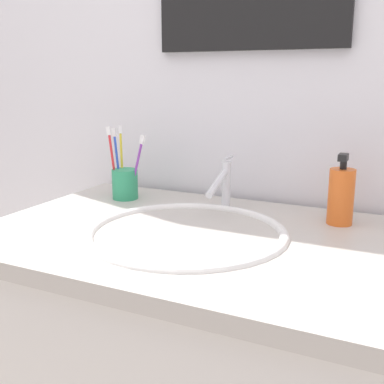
{
  "coord_description": "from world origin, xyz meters",
  "views": [
    {
      "loc": [
        0.45,
        -0.94,
        1.23
      ],
      "look_at": [
        -0.01,
        0.01,
        0.97
      ],
      "focal_mm": 44.54,
      "sensor_mm": 36.0,
      "label": 1
    }
  ],
  "objects_px": {
    "soap_dispenser": "(341,196)",
    "toothbrush_yellow": "(121,156)",
    "toothbrush_cup": "(125,184)",
    "toothbrush_blue": "(117,158)",
    "toothbrush_purple": "(137,163)",
    "toothbrush_red": "(112,158)",
    "faucet": "(223,183)"
  },
  "relations": [
    {
      "from": "toothbrush_purple",
      "to": "soap_dispenser",
      "type": "distance_m",
      "value": 0.56
    },
    {
      "from": "toothbrush_yellow",
      "to": "soap_dispenser",
      "type": "height_order",
      "value": "toothbrush_yellow"
    },
    {
      "from": "toothbrush_purple",
      "to": "soap_dispenser",
      "type": "relative_size",
      "value": 1.07
    },
    {
      "from": "toothbrush_red",
      "to": "soap_dispenser",
      "type": "distance_m",
      "value": 0.63
    },
    {
      "from": "toothbrush_red",
      "to": "toothbrush_purple",
      "type": "bearing_deg",
      "value": 9.48
    },
    {
      "from": "toothbrush_red",
      "to": "toothbrush_yellow",
      "type": "distance_m",
      "value": 0.04
    },
    {
      "from": "toothbrush_yellow",
      "to": "faucet",
      "type": "bearing_deg",
      "value": -2.09
    },
    {
      "from": "toothbrush_cup",
      "to": "toothbrush_purple",
      "type": "xyz_separation_m",
      "value": [
        0.04,
        -0.0,
        0.07
      ]
    },
    {
      "from": "soap_dispenser",
      "to": "toothbrush_yellow",
      "type": "bearing_deg",
      "value": 179.47
    },
    {
      "from": "toothbrush_cup",
      "to": "faucet",
      "type": "bearing_deg",
      "value": 2.7
    },
    {
      "from": "faucet",
      "to": "soap_dispenser",
      "type": "bearing_deg",
      "value": 1.17
    },
    {
      "from": "toothbrush_blue",
      "to": "toothbrush_yellow",
      "type": "height_order",
      "value": "toothbrush_yellow"
    },
    {
      "from": "toothbrush_cup",
      "to": "toothbrush_blue",
      "type": "height_order",
      "value": "toothbrush_blue"
    },
    {
      "from": "toothbrush_blue",
      "to": "toothbrush_purple",
      "type": "relative_size",
      "value": 1.07
    },
    {
      "from": "soap_dispenser",
      "to": "toothbrush_purple",
      "type": "bearing_deg",
      "value": -177.86
    },
    {
      "from": "faucet",
      "to": "toothbrush_yellow",
      "type": "bearing_deg",
      "value": 177.91
    },
    {
      "from": "faucet",
      "to": "soap_dispenser",
      "type": "height_order",
      "value": "soap_dispenser"
    },
    {
      "from": "faucet",
      "to": "toothbrush_cup",
      "type": "relative_size",
      "value": 1.86
    },
    {
      "from": "toothbrush_red",
      "to": "toothbrush_yellow",
      "type": "relative_size",
      "value": 1.0
    },
    {
      "from": "faucet",
      "to": "toothbrush_red",
      "type": "distance_m",
      "value": 0.34
    },
    {
      "from": "toothbrush_red",
      "to": "faucet",
      "type": "bearing_deg",
      "value": 4.7
    },
    {
      "from": "faucet",
      "to": "toothbrush_blue",
      "type": "relative_size",
      "value": 0.81
    },
    {
      "from": "toothbrush_cup",
      "to": "toothbrush_red",
      "type": "height_order",
      "value": "toothbrush_red"
    },
    {
      "from": "toothbrush_purple",
      "to": "toothbrush_blue",
      "type": "bearing_deg",
      "value": 176.21
    },
    {
      "from": "faucet",
      "to": "soap_dispenser",
      "type": "distance_m",
      "value": 0.3
    },
    {
      "from": "soap_dispenser",
      "to": "toothbrush_cup",
      "type": "bearing_deg",
      "value": -178.07
    },
    {
      "from": "toothbrush_cup",
      "to": "soap_dispenser",
      "type": "xyz_separation_m",
      "value": [
        0.6,
        0.02,
        0.03
      ]
    },
    {
      "from": "faucet",
      "to": "toothbrush_yellow",
      "type": "relative_size",
      "value": 0.79
    },
    {
      "from": "toothbrush_cup",
      "to": "soap_dispenser",
      "type": "distance_m",
      "value": 0.6
    },
    {
      "from": "toothbrush_blue",
      "to": "toothbrush_yellow",
      "type": "relative_size",
      "value": 0.97
    },
    {
      "from": "toothbrush_yellow",
      "to": "toothbrush_blue",
      "type": "bearing_deg",
      "value": -92.12
    },
    {
      "from": "toothbrush_yellow",
      "to": "toothbrush_purple",
      "type": "height_order",
      "value": "toothbrush_yellow"
    }
  ]
}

